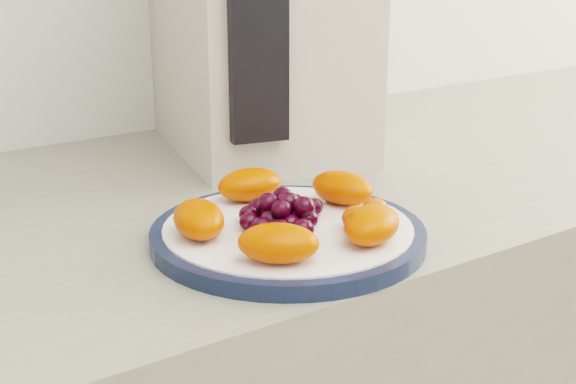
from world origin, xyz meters
TOP-DOWN VIEW (x-y plane):
  - plate_rim at (-0.01, 1.03)m, footprint 0.26×0.26m
  - plate_face at (-0.01, 1.03)m, footprint 0.23×0.23m
  - appliance_body at (0.15, 1.33)m, footprint 0.28×0.34m
  - appliance_panel at (0.07, 1.19)m, footprint 0.07×0.04m
  - fruit_plate at (-0.00, 1.02)m, footprint 0.22×0.22m

SIDE VIEW (x-z plane):
  - plate_rim at x=-0.01m, z-range 0.90..0.91m
  - plate_face at x=-0.01m, z-range 0.90..0.92m
  - fruit_plate at x=0.00m, z-range 0.92..0.95m
  - appliance_body at x=0.15m, z-range 0.90..1.28m
  - appliance_panel at x=0.07m, z-range 0.95..1.23m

